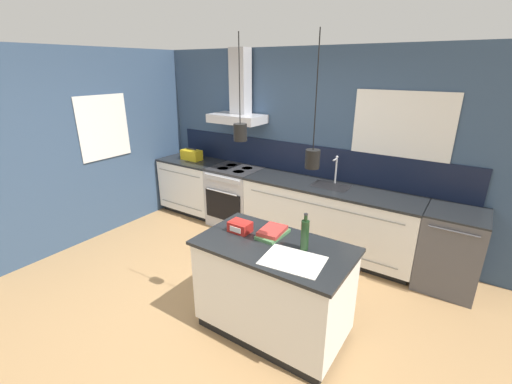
# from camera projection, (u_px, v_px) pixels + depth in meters

# --- Properties ---
(ground_plane) EXTENTS (16.00, 16.00, 0.00)m
(ground_plane) POSITION_uv_depth(u_px,v_px,m) (213.00, 301.00, 3.65)
(ground_plane) COLOR #A87F51
(ground_plane) RESTS_ON ground
(wall_back) EXTENTS (5.60, 2.13, 2.60)m
(wall_back) POSITION_uv_depth(u_px,v_px,m) (300.00, 142.00, 4.77)
(wall_back) COLOR #354C6B
(wall_back) RESTS_ON ground_plane
(wall_left) EXTENTS (0.08, 3.80, 2.60)m
(wall_left) POSITION_uv_depth(u_px,v_px,m) (114.00, 142.00, 5.01)
(wall_left) COLOR #354C6B
(wall_left) RESTS_ON ground_plane
(counter_run_left) EXTENTS (1.04, 0.64, 0.91)m
(counter_run_left) POSITION_uv_depth(u_px,v_px,m) (194.00, 185.00, 5.77)
(counter_run_left) COLOR black
(counter_run_left) RESTS_ON ground_plane
(counter_run_sink) EXTENTS (2.30, 0.64, 1.28)m
(counter_run_sink) POSITION_uv_depth(u_px,v_px,m) (327.00, 219.00, 4.52)
(counter_run_sink) COLOR black
(counter_run_sink) RESTS_ON ground_plane
(oven_range) EXTENTS (0.74, 0.66, 0.91)m
(oven_range) POSITION_uv_depth(u_px,v_px,m) (235.00, 196.00, 5.31)
(oven_range) COLOR #B5B5BA
(oven_range) RESTS_ON ground_plane
(dishwasher) EXTENTS (0.61, 0.65, 0.91)m
(dishwasher) POSITION_uv_depth(u_px,v_px,m) (450.00, 250.00, 3.77)
(dishwasher) COLOR #4C4C51
(dishwasher) RESTS_ON ground_plane
(kitchen_island) EXTENTS (1.36, 0.76, 0.91)m
(kitchen_island) POSITION_uv_depth(u_px,v_px,m) (273.00, 289.00, 3.10)
(kitchen_island) COLOR black
(kitchen_island) RESTS_ON ground_plane
(bottle_on_island) EXTENTS (0.07, 0.07, 0.33)m
(bottle_on_island) POSITION_uv_depth(u_px,v_px,m) (305.00, 235.00, 2.83)
(bottle_on_island) COLOR #193319
(bottle_on_island) RESTS_ON kitchen_island
(book_stack) EXTENTS (0.22, 0.33, 0.06)m
(book_stack) POSITION_uv_depth(u_px,v_px,m) (273.00, 232.00, 3.10)
(book_stack) COLOR #4C7F4C
(book_stack) RESTS_ON kitchen_island
(red_supply_box) EXTENTS (0.20, 0.15, 0.10)m
(red_supply_box) POSITION_uv_depth(u_px,v_px,m) (240.00, 227.00, 3.17)
(red_supply_box) COLOR red
(red_supply_box) RESTS_ON kitchen_island
(paper_pile) EXTENTS (0.51, 0.40, 0.01)m
(paper_pile) POSITION_uv_depth(u_px,v_px,m) (293.00, 261.00, 2.70)
(paper_pile) COLOR silver
(paper_pile) RESTS_ON kitchen_island
(yellow_toolbox) EXTENTS (0.34, 0.18, 0.19)m
(yellow_toolbox) POSITION_uv_depth(u_px,v_px,m) (192.00, 155.00, 5.59)
(yellow_toolbox) COLOR gold
(yellow_toolbox) RESTS_ON counter_run_left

